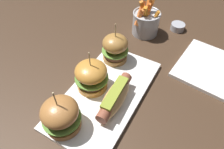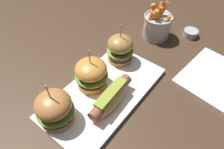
% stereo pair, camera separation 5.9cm
% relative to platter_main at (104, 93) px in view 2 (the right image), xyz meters
% --- Properties ---
extents(ground_plane, '(3.00, 3.00, 0.00)m').
position_rel_platter_main_xyz_m(ground_plane, '(0.00, 0.00, -0.01)').
color(ground_plane, '#422D1E').
extents(platter_main, '(0.38, 0.20, 0.01)m').
position_rel_platter_main_xyz_m(platter_main, '(0.00, 0.00, 0.00)').
color(platter_main, white).
rests_on(platter_main, ground).
extents(hot_dog, '(0.16, 0.06, 0.05)m').
position_rel_platter_main_xyz_m(hot_dog, '(-0.02, -0.04, 0.03)').
color(hot_dog, tan).
rests_on(hot_dog, platter_main).
extents(slider_left, '(0.10, 0.10, 0.14)m').
position_rel_platter_main_xyz_m(slider_left, '(-0.14, 0.04, 0.05)').
color(slider_left, '#B07139').
rests_on(slider_left, platter_main).
extents(slider_center, '(0.10, 0.10, 0.13)m').
position_rel_platter_main_xyz_m(slider_center, '(0.00, 0.05, 0.05)').
color(slider_center, '#CD8835').
rests_on(slider_center, platter_main).
extents(slider_right, '(0.09, 0.09, 0.14)m').
position_rel_platter_main_xyz_m(slider_right, '(0.14, 0.04, 0.06)').
color(slider_right, '#AB7738').
rests_on(slider_right, platter_main).
extents(fries_bucket, '(0.11, 0.10, 0.14)m').
position_rel_platter_main_xyz_m(fries_bucket, '(0.34, 0.02, 0.04)').
color(fries_bucket, '#B7BABF').
rests_on(fries_bucket, ground).
extents(sauce_ramekin, '(0.05, 0.05, 0.03)m').
position_rel_platter_main_xyz_m(sauce_ramekin, '(0.43, -0.08, 0.01)').
color(sauce_ramekin, '#A8AAB2').
rests_on(sauce_ramekin, ground).
extents(side_plate, '(0.24, 0.24, 0.01)m').
position_rel_platter_main_xyz_m(side_plate, '(0.26, -0.26, -0.00)').
color(side_plate, white).
rests_on(side_plate, ground).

